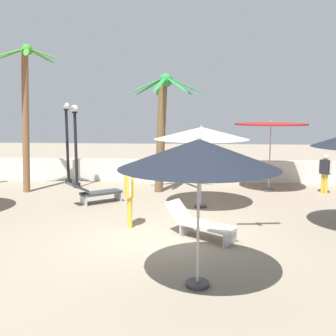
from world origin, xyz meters
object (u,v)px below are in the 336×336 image
lamp_post_3 (67,140)px  lounge_chair_1 (95,192)px  patio_umbrella_1 (201,133)px  patio_umbrella_2 (199,154)px  lamp_post_2 (76,143)px  guest_1 (130,191)px  patio_umbrella_5 (271,126)px  palm_tree_0 (26,101)px  palm_tree_2 (163,117)px  lounge_chair_0 (199,223)px  guest_2 (325,170)px

lamp_post_3 → lounge_chair_1: size_ratio=1.96×
patio_umbrella_1 → patio_umbrella_2: (-0.11, -5.93, -0.01)m
patio_umbrella_2 → lamp_post_2: bearing=119.3°
guest_1 → patio_umbrella_5: bearing=48.2°
lamp_post_3 → patio_umbrella_1: bearing=-33.5°
lamp_post_2 → lounge_chair_1: 3.39m
lounge_chair_1 → patio_umbrella_1: bearing=-4.5°
palm_tree_0 → palm_tree_2: (5.19, 0.45, -0.61)m
patio_umbrella_2 → lounge_chair_0: bearing=89.1°
palm_tree_0 → guest_1: palm_tree_0 is taller
patio_umbrella_2 → lamp_post_2: 10.23m
patio_umbrella_2 → guest_1: patio_umbrella_2 is taller
patio_umbrella_1 → lamp_post_2: (-5.10, 2.98, -0.60)m
palm_tree_2 → patio_umbrella_2: bearing=-80.7°
patio_umbrella_5 → lamp_post_3: lamp_post_3 is taller
palm_tree_0 → lounge_chair_0: palm_tree_0 is taller
lamp_post_2 → lamp_post_3: bearing=127.6°
patio_umbrella_2 → lamp_post_3: (-5.62, 9.72, -0.51)m
lamp_post_3 → guest_1: 7.28m
lounge_chair_1 → guest_1: (1.67, -2.66, 0.61)m
lounge_chair_0 → palm_tree_2: bearing=104.2°
lounge_chair_1 → guest_2: bearing=14.8°
patio_umbrella_5 → lamp_post_2: bearing=179.2°
patio_umbrella_2 → palm_tree_0: bearing=129.7°
palm_tree_2 → guest_2: bearing=0.8°
patio_umbrella_5 → lounge_chair_0: bearing=-114.9°
patio_umbrella_1 → palm_tree_2: palm_tree_2 is taller
palm_tree_2 → guest_2: 6.56m
palm_tree_2 → guest_1: (-0.49, -4.80, -1.91)m
palm_tree_2 → lounge_chair_1: bearing=-135.2°
palm_tree_0 → lamp_post_3: bearing=62.6°
palm_tree_0 → lounge_chair_0: size_ratio=3.05×
patio_umbrella_2 → palm_tree_0: (-6.56, 7.91, 1.09)m
palm_tree_2 → guest_1: bearing=-95.9°
lamp_post_3 → patio_umbrella_5: bearing=-6.2°
lamp_post_3 → guest_2: (10.50, -1.28, -1.02)m
patio_umbrella_2 → guest_1: size_ratio=1.70×
palm_tree_0 → lamp_post_2: size_ratio=1.66×
patio_umbrella_5 → palm_tree_2: (-4.20, -0.44, 0.36)m
patio_umbrella_2 → patio_umbrella_5: (2.84, 8.80, 0.13)m
lounge_chair_0 → guest_1: size_ratio=1.10×
lounge_chair_0 → guest_2: guest_2 is taller
palm_tree_0 → patio_umbrella_1: bearing=-16.6°
lounge_chair_1 → guest_2: guest_2 is taller
patio_umbrella_1 → palm_tree_0: 7.03m
guest_1 → patio_umbrella_1: bearing=50.4°
patio_umbrella_2 → palm_tree_0: size_ratio=0.51×
patio_umbrella_1 → lounge_chair_1: 4.18m
patio_umbrella_5 → lounge_chair_0: 6.97m
guest_2 → guest_1: bearing=-144.0°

